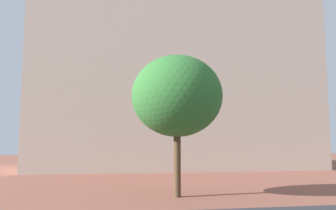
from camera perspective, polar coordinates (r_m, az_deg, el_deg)
landmark_building at (r=31.98m, az=0.23°, el=11.32°), size 24.01×10.52×38.30m
tree_curb_far at (r=14.11m, az=1.51°, el=1.46°), size 3.75×3.75×5.78m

